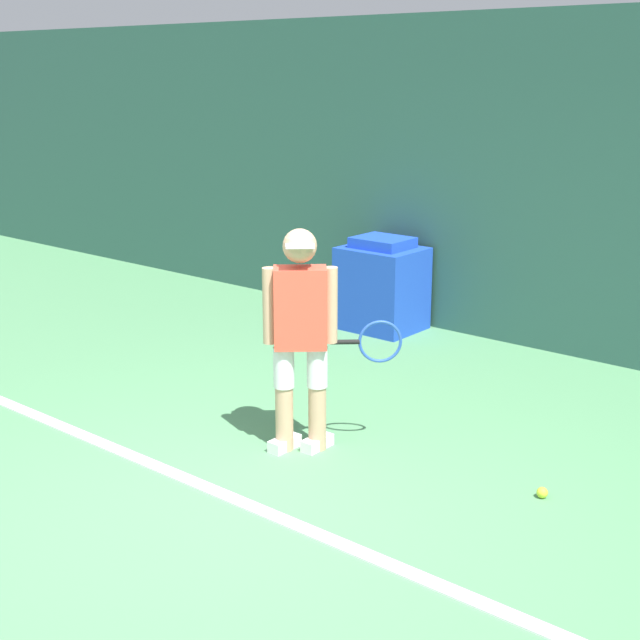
# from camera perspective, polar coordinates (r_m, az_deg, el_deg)

# --- Properties ---
(ground_plane) EXTENTS (24.00, 24.00, 0.00)m
(ground_plane) POSITION_cam_1_polar(r_m,az_deg,el_deg) (5.30, -5.58, -12.05)
(ground_plane) COLOR #518C5B
(back_wall) EXTENTS (24.00, 0.10, 2.97)m
(back_wall) POSITION_cam_1_polar(r_m,az_deg,el_deg) (8.08, 14.99, 8.26)
(back_wall) COLOR #2D564C
(back_wall) RESTS_ON ground_plane
(court_baseline) EXTENTS (21.60, 0.10, 0.01)m
(court_baseline) POSITION_cam_1_polar(r_m,az_deg,el_deg) (5.36, -4.83, -11.64)
(court_baseline) COLOR white
(court_baseline) RESTS_ON ground_plane
(tennis_player) EXTENTS (0.69, 0.65, 1.50)m
(tennis_player) POSITION_cam_1_polar(r_m,az_deg,el_deg) (5.78, -1.16, -0.74)
(tennis_player) COLOR tan
(tennis_player) RESTS_ON ground_plane
(tennis_ball) EXTENTS (0.07, 0.07, 0.07)m
(tennis_ball) POSITION_cam_1_polar(r_m,az_deg,el_deg) (5.57, 14.04, -10.67)
(tennis_ball) COLOR #D1E533
(tennis_ball) RESTS_ON ground_plane
(covered_chair) EXTENTS (0.75, 0.63, 0.91)m
(covered_chair) POSITION_cam_1_polar(r_m,az_deg,el_deg) (8.70, 3.98, 2.20)
(covered_chair) COLOR blue
(covered_chair) RESTS_ON ground_plane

